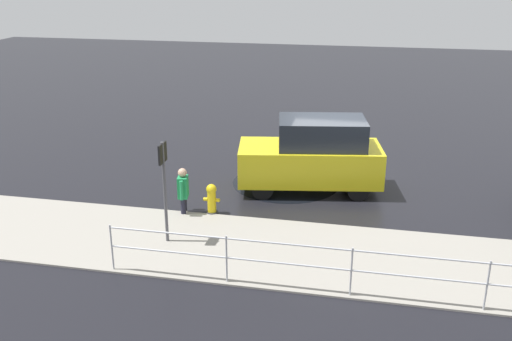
{
  "coord_description": "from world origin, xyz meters",
  "views": [
    {
      "loc": [
        -0.96,
        15.3,
        6.01
      ],
      "look_at": [
        1.89,
        1.55,
        0.9
      ],
      "focal_mm": 40.0,
      "sensor_mm": 36.0,
      "label": 1
    }
  ],
  "objects": [
    {
      "name": "kerb_strip",
      "position": [
        0.0,
        4.2,
        0.02
      ],
      "size": [
        24.0,
        3.2,
        0.04
      ],
      "primitive_type": "cube",
      "color": "gray",
      "rests_on": "ground"
    },
    {
      "name": "sign_post",
      "position": [
        3.4,
        4.24,
        1.58
      ],
      "size": [
        0.07,
        0.44,
        2.4
      ],
      "color": "#4C4C51",
      "rests_on": "ground"
    },
    {
      "name": "puddle_patch",
      "position": [
        1.33,
        -0.02,
        0.0
      ],
      "size": [
        3.1,
        3.1,
        0.01
      ],
      "primitive_type": "cylinder",
      "color": "black",
      "rests_on": "ground"
    },
    {
      "name": "moving_hatchback",
      "position": [
        0.53,
        0.35,
        1.03
      ],
      "size": [
        4.13,
        2.33,
        2.06
      ],
      "color": "yellow",
      "rests_on": "ground"
    },
    {
      "name": "metal_railing",
      "position": [
        -0.8,
        5.7,
        0.73
      ],
      "size": [
        9.74,
        0.04,
        1.05
      ],
      "color": "#B7BABF",
      "rests_on": "ground"
    },
    {
      "name": "pedestrian",
      "position": [
        3.55,
        2.63,
        0.68
      ],
      "size": [
        0.3,
        0.56,
        1.22
      ],
      "color": "#1E8C4C",
      "rests_on": "ground"
    },
    {
      "name": "fire_hydrant",
      "position": [
        2.84,
        2.5,
        0.4
      ],
      "size": [
        0.42,
        0.31,
        0.8
      ],
      "color": "gold",
      "rests_on": "ground"
    },
    {
      "name": "ground_plane",
      "position": [
        0.0,
        0.0,
        0.0
      ],
      "size": [
        60.0,
        60.0,
        0.0
      ],
      "primitive_type": "plane",
      "color": "black"
    }
  ]
}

